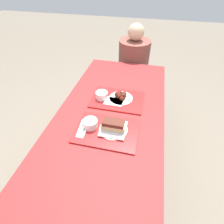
# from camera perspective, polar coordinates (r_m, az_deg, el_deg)

# --- Properties ---
(ground_plane) EXTENTS (12.00, 12.00, 0.00)m
(ground_plane) POSITION_cam_1_polar(r_m,az_deg,el_deg) (1.92, -0.45, -16.79)
(ground_plane) COLOR #706656
(picnic_table) EXTENTS (0.82, 1.78, 0.73)m
(picnic_table) POSITION_cam_1_polar(r_m,az_deg,el_deg) (1.41, -0.58, -3.08)
(picnic_table) COLOR maroon
(picnic_table) RESTS_ON ground_plane
(picnic_bench_far) EXTENTS (0.78, 0.28, 0.42)m
(picnic_bench_far) POSITION_cam_1_polar(r_m,az_deg,el_deg) (2.46, 5.51, 10.02)
(picnic_bench_far) COLOR maroon
(picnic_bench_far) RESTS_ON ground_plane
(tray_near) EXTENTS (0.43, 0.31, 0.01)m
(tray_near) POSITION_cam_1_polar(r_m,az_deg,el_deg) (1.22, -1.77, -6.20)
(tray_near) COLOR red
(tray_near) RESTS_ON picnic_table
(tray_far) EXTENTS (0.43, 0.31, 0.01)m
(tray_far) POSITION_cam_1_polar(r_m,az_deg,el_deg) (1.48, 1.80, 4.12)
(tray_far) COLOR red
(tray_far) RESTS_ON picnic_table
(bowl_coleslaw_near) EXTENTS (0.10, 0.10, 0.06)m
(bowl_coleslaw_near) POSITION_cam_1_polar(r_m,az_deg,el_deg) (1.22, -7.07, -3.66)
(bowl_coleslaw_near) COLOR white
(bowl_coleslaw_near) RESTS_ON tray_near
(brisket_sandwich_plate) EXTENTS (0.20, 0.20, 0.08)m
(brisket_sandwich_plate) POSITION_cam_1_polar(r_m,az_deg,el_deg) (1.19, 0.45, -4.78)
(brisket_sandwich_plate) COLOR beige
(brisket_sandwich_plate) RESTS_ON tray_near
(plastic_fork_near) EXTENTS (0.02, 0.17, 0.00)m
(plastic_fork_near) POSITION_cam_1_polar(r_m,az_deg,el_deg) (1.24, -9.40, -5.33)
(plastic_fork_near) COLOR white
(plastic_fork_near) RESTS_ON tray_near
(plastic_knife_near) EXTENTS (0.02, 0.17, 0.00)m
(plastic_knife_near) POSITION_cam_1_polar(r_m,az_deg,el_deg) (1.23, -8.43, -5.51)
(plastic_knife_near) COLOR white
(plastic_knife_near) RESTS_ON tray_near
(plastic_spoon_near) EXTENTS (0.03, 0.17, 0.00)m
(plastic_spoon_near) POSITION_cam_1_polar(r_m,az_deg,el_deg) (1.24, -10.35, -5.15)
(plastic_spoon_near) COLOR white
(plastic_spoon_near) RESTS_ON tray_near
(condiment_packet) EXTENTS (0.04, 0.03, 0.01)m
(condiment_packet) POSITION_cam_1_polar(r_m,az_deg,el_deg) (1.26, -0.92, -3.68)
(condiment_packet) COLOR teal
(condiment_packet) RESTS_ON tray_near
(bowl_coleslaw_far) EXTENTS (0.10, 0.10, 0.06)m
(bowl_coleslaw_far) POSITION_cam_1_polar(r_m,az_deg,el_deg) (1.47, -3.36, 5.58)
(bowl_coleslaw_far) COLOR white
(bowl_coleslaw_far) RESTS_ON tray_far
(wings_plate_far) EXTENTS (0.20, 0.20, 0.06)m
(wings_plate_far) POSITION_cam_1_polar(r_m,az_deg,el_deg) (1.47, 2.88, 5.20)
(wings_plate_far) COLOR beige
(wings_plate_far) RESTS_ON tray_far
(napkin_far) EXTENTS (0.15, 0.10, 0.01)m
(napkin_far) POSITION_cam_1_polar(r_m,az_deg,el_deg) (1.44, 0.52, 3.42)
(napkin_far) COLOR white
(napkin_far) RESTS_ON tray_far
(person_seated_across) EXTENTS (0.38, 0.38, 0.68)m
(person_seated_across) POSITION_cam_1_polar(r_m,az_deg,el_deg) (2.30, 7.12, 17.13)
(person_seated_across) COLOR brown
(person_seated_across) RESTS_ON picnic_bench_far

